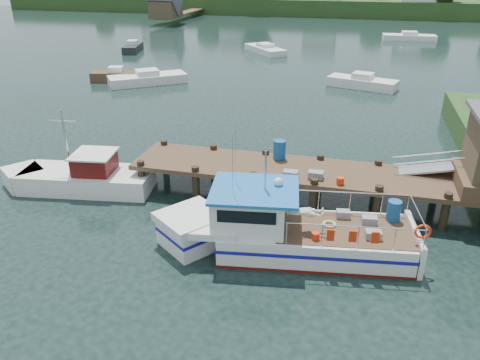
% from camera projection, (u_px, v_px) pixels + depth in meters
% --- Properties ---
extents(ground_plane, '(160.00, 160.00, 0.00)m').
position_uv_depth(ground_plane, '(270.00, 195.00, 20.80)').
color(ground_plane, black).
extents(far_shore, '(140.00, 42.55, 9.22)m').
position_uv_depth(far_shore, '(350.00, 2.00, 92.13)').
color(far_shore, '#27441C').
rests_on(far_shore, ground).
extents(dock, '(16.60, 3.00, 4.78)m').
position_uv_depth(dock, '(434.00, 163.00, 18.40)').
color(dock, '#493422').
rests_on(dock, ground).
extents(lobster_boat, '(9.53, 3.87, 4.53)m').
position_uv_depth(lobster_boat, '(282.00, 230.00, 16.50)').
color(lobster_boat, silver).
rests_on(lobster_boat, ground).
extents(work_boat, '(7.11, 3.00, 3.72)m').
position_uv_depth(work_boat, '(80.00, 177.00, 21.12)').
color(work_boat, silver).
rests_on(work_boat, ground).
extents(moored_rowboat, '(4.49, 2.41, 1.24)m').
position_uv_depth(moored_rowboat, '(117.00, 76.00, 40.24)').
color(moored_rowboat, '#493422').
rests_on(moored_rowboat, ground).
extents(moored_far, '(6.75, 2.63, 1.13)m').
position_uv_depth(moored_far, '(409.00, 37.00, 60.84)').
color(moored_far, silver).
rests_on(moored_far, ground).
extents(moored_a, '(6.44, 5.55, 1.18)m').
position_uv_depth(moored_a, '(148.00, 78.00, 39.39)').
color(moored_a, silver).
rests_on(moored_a, ground).
extents(moored_b, '(5.82, 3.41, 1.22)m').
position_uv_depth(moored_b, '(362.00, 82.00, 38.11)').
color(moored_b, silver).
rests_on(moored_b, ground).
extents(moored_d, '(5.65, 6.11, 1.06)m').
position_uv_depth(moored_d, '(265.00, 49.00, 52.59)').
color(moored_d, silver).
rests_on(moored_d, ground).
extents(moored_e, '(2.56, 4.75, 1.25)m').
position_uv_depth(moored_e, '(133.00, 47.00, 53.33)').
color(moored_e, black).
rests_on(moored_e, ground).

